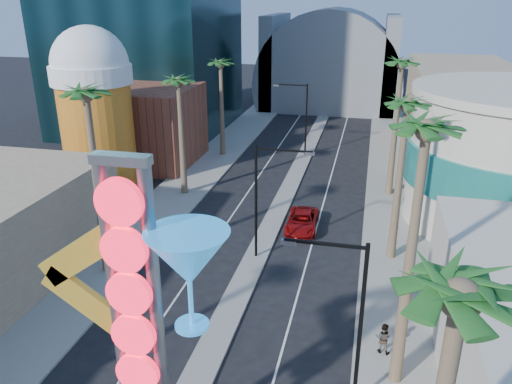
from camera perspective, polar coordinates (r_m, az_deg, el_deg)
name	(u,v)px	position (r m, az deg, el deg)	size (l,w,h in m)	color
sidewalk_west	(198,175)	(50.19, -6.66, 1.99)	(5.00, 100.00, 0.15)	gray
sidewalk_east	(394,190)	(47.50, 15.48, 0.17)	(5.00, 100.00, 0.15)	gray
median	(297,172)	(50.72, 4.66, 2.28)	(1.60, 84.00, 0.15)	gray
brick_filler_west	(147,125)	(54.17, -12.32, 7.44)	(10.00, 10.00, 8.00)	brown
filler_east	(457,111)	(59.29, 22.02, 8.57)	(10.00, 20.00, 10.00)	#9A7B63
beer_mug	(95,104)	(46.94, -17.95, 9.58)	(7.00, 7.00, 14.50)	#C25419
canopy	(330,79)	(82.63, 8.49, 12.68)	(22.00, 16.00, 22.00)	slate
neon_sign	(159,313)	(16.72, -11.00, -13.40)	(6.53, 2.60, 12.55)	gray
streetlight_0	(264,192)	(32.34, 0.94, -0.01)	(3.79, 0.25, 8.00)	black
streetlight_1	(301,112)	(55.21, 5.22, 9.04)	(3.79, 0.25, 8.00)	black
streetlight_2	(350,312)	(21.10, 10.67, -13.34)	(3.45, 0.25, 8.00)	black
palm_1	(87,107)	(30.55, -18.72, 9.21)	(2.40, 2.40, 12.70)	brown
palm_2	(179,89)	(43.11, -8.82, 11.59)	(2.40, 2.40, 11.20)	brown
palm_3	(221,69)	(54.29, -4.05, 13.80)	(2.40, 2.40, 11.20)	brown
palm_4	(456,324)	(11.56, 21.90, -13.85)	(2.40, 2.40, 12.20)	brown
palm_5	(424,149)	(20.27, 18.69, 4.64)	(2.40, 2.40, 13.20)	brown
palm_6	(406,115)	(32.20, 16.82, 8.38)	(2.40, 2.40, 11.70)	brown
palm_7	(401,73)	(43.85, 16.26, 12.95)	(2.40, 2.40, 12.70)	brown
red_pickup	(302,221)	(38.35, 5.30, -3.34)	(2.27, 4.92, 1.37)	#990B0B
pedestrian_b	(383,338)	(26.48, 14.33, -15.87)	(0.80, 0.62, 1.64)	gray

